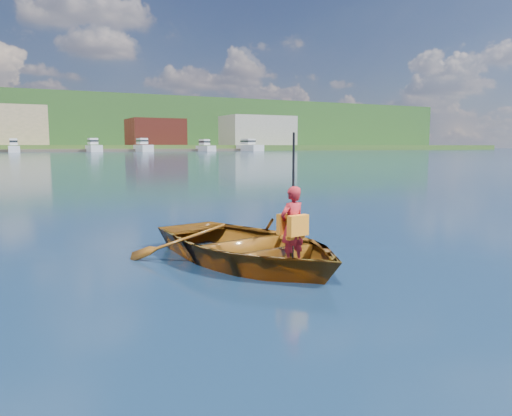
{
  "coord_description": "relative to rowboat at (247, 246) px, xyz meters",
  "views": [
    {
      "loc": [
        -2.28,
        -7.64,
        1.84
      ],
      "look_at": [
        1.23,
        -0.64,
        0.85
      ],
      "focal_mm": 35.0,
      "sensor_mm": 36.0,
      "label": 1
    }
  ],
  "objects": [
    {
      "name": "marina_yachts",
      "position": [
        2.08,
        143.94,
        1.14
      ],
      "size": [
        143.42,
        13.67,
        4.3
      ],
      "color": "silver",
      "rests_on": "ground"
    },
    {
      "name": "child_paddler",
      "position": [
        0.33,
        -0.85,
        0.42
      ],
      "size": [
        0.47,
        0.4,
        1.93
      ],
      "color": "#AF1E26",
      "rests_on": "ground"
    },
    {
      "name": "rowboat",
      "position": [
        0.0,
        0.0,
        0.0
      ],
      "size": [
        3.57,
        4.46,
        0.82
      ],
      "color": "maroon",
      "rests_on": "ground"
    },
    {
      "name": "ground",
      "position": [
        -1.07,
        0.64,
        -0.26
      ],
      "size": [
        600.0,
        600.0,
        0.0
      ],
      "color": "#11293E",
      "rests_on": "ground"
    },
    {
      "name": "hillside_trees",
      "position": [
        20.03,
        237.93,
        17.63
      ],
      "size": [
        311.96,
        87.18,
        22.93
      ],
      "color": "#382314",
      "rests_on": "ground"
    },
    {
      "name": "shoreline",
      "position": [
        -1.07,
        237.25,
        10.06
      ],
      "size": [
        400.0,
        140.0,
        22.0
      ],
      "color": "#40591F",
      "rests_on": "ground"
    },
    {
      "name": "dock",
      "position": [
        -3.84,
        148.64,
        0.14
      ],
      "size": [
        160.0,
        4.09,
        0.8
      ],
      "color": "#4F473A",
      "rests_on": "ground"
    }
  ]
}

